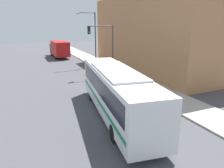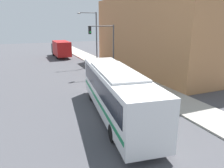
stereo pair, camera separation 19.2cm
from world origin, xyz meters
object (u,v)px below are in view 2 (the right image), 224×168
Objects in this scene: parking_meter at (126,72)px; street_lamp at (94,34)px; city_bus at (116,90)px; traffic_light_pole at (106,41)px; delivery_truck at (61,48)px; fire_hydrant at (152,90)px.

street_lamp is (-0.14, 10.37, 3.61)m from parking_meter.
street_lamp is at bearing 83.85° from city_bus.
city_bus is at bearing -104.31° from street_lamp.
city_bus is at bearing -108.39° from traffic_light_pole.
traffic_light_pole is at bearing 79.77° from city_bus.
city_bus reaches higher than parking_meter.
delivery_truck is at bearing 98.43° from traffic_light_pole.
city_bus is 12.72m from traffic_light_pole.
street_lamp reaches higher than traffic_light_pole.
fire_hydrant is at bearing 37.72° from city_bus.
delivery_truck reaches higher than parking_meter.
street_lamp reaches higher than city_bus.
delivery_truck is at bearing 95.18° from city_bus.
street_lamp is at bearing 90.75° from parking_meter.
delivery_truck is 9.97× the size of fire_hydrant.
parking_meter is 10.98m from street_lamp.
city_bus is 28.56m from delivery_truck.
city_bus is 2.01× the size of traffic_light_pole.
parking_meter is at bearing -89.25° from street_lamp.
fire_hydrant is 16.27m from street_lamp.
traffic_light_pole reaches higher than fire_hydrant.
city_bus is 19.26m from street_lamp.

